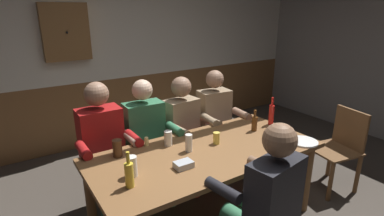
{
  "coord_description": "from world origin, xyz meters",
  "views": [
    {
      "loc": [
        -1.39,
        -1.72,
        1.89
      ],
      "look_at": [
        0.0,
        0.4,
        1.05
      ],
      "focal_mm": 28.3,
      "sensor_mm": 36.0,
      "label": 1
    }
  ],
  "objects_px": {
    "person_1": "(148,136)",
    "pint_glass_4": "(189,143)",
    "dining_table": "(206,160)",
    "wall_dart_cabinet": "(66,32)",
    "person_0": "(103,143)",
    "bottle_2": "(129,174)",
    "pint_glass_1": "(132,166)",
    "pint_glass_2": "(117,148)",
    "condiment_caddy": "(184,165)",
    "person_3": "(217,119)",
    "person_2": "(186,127)",
    "plate_0": "(304,142)",
    "table_candle": "(147,142)",
    "chair_empty_near_right": "(339,147)",
    "bottle_0": "(254,123)",
    "bottle_1": "(271,114)",
    "pint_glass_3": "(216,138)",
    "person_4": "(265,196)",
    "pint_glass_0": "(168,138)"
  },
  "relations": [
    {
      "from": "person_3",
      "to": "person_2",
      "type": "bearing_deg",
      "value": 7.18
    },
    {
      "from": "pint_glass_1",
      "to": "wall_dart_cabinet",
      "type": "relative_size",
      "value": 0.22
    },
    {
      "from": "plate_0",
      "to": "person_4",
      "type": "bearing_deg",
      "value": -157.75
    },
    {
      "from": "person_3",
      "to": "condiment_caddy",
      "type": "bearing_deg",
      "value": 46.41
    },
    {
      "from": "person_2",
      "to": "condiment_caddy",
      "type": "bearing_deg",
      "value": 51.59
    },
    {
      "from": "condiment_caddy",
      "to": "pint_glass_1",
      "type": "xyz_separation_m",
      "value": [
        -0.37,
        0.1,
        0.05
      ]
    },
    {
      "from": "bottle_2",
      "to": "bottle_0",
      "type": "bearing_deg",
      "value": 10.41
    },
    {
      "from": "bottle_2",
      "to": "wall_dart_cabinet",
      "type": "xyz_separation_m",
      "value": [
        0.17,
        2.34,
        0.78
      ]
    },
    {
      "from": "bottle_0",
      "to": "bottle_1",
      "type": "height_order",
      "value": "bottle_1"
    },
    {
      "from": "wall_dart_cabinet",
      "to": "plate_0",
      "type": "bearing_deg",
      "value": -60.64
    },
    {
      "from": "chair_empty_near_right",
      "to": "pint_glass_4",
      "type": "bearing_deg",
      "value": 88.53
    },
    {
      "from": "person_4",
      "to": "bottle_1",
      "type": "distance_m",
      "value": 1.26
    },
    {
      "from": "chair_empty_near_right",
      "to": "bottle_2",
      "type": "xyz_separation_m",
      "value": [
        -2.32,
        0.13,
        0.35
      ]
    },
    {
      "from": "person_0",
      "to": "person_2",
      "type": "xyz_separation_m",
      "value": [
        0.9,
        -0.02,
        -0.04
      ]
    },
    {
      "from": "table_candle",
      "to": "plate_0",
      "type": "bearing_deg",
      "value": -30.5
    },
    {
      "from": "bottle_2",
      "to": "condiment_caddy",
      "type": "bearing_deg",
      "value": 2.63
    },
    {
      "from": "dining_table",
      "to": "wall_dart_cabinet",
      "type": "xyz_separation_m",
      "value": [
        -0.59,
        2.18,
        0.97
      ]
    },
    {
      "from": "pint_glass_4",
      "to": "person_3",
      "type": "bearing_deg",
      "value": 38.26
    },
    {
      "from": "person_1",
      "to": "person_3",
      "type": "bearing_deg",
      "value": -177.33
    },
    {
      "from": "person_0",
      "to": "bottle_2",
      "type": "bearing_deg",
      "value": 84.16
    },
    {
      "from": "person_0",
      "to": "person_2",
      "type": "relative_size",
      "value": 1.05
    },
    {
      "from": "chair_empty_near_right",
      "to": "table_candle",
      "type": "xyz_separation_m",
      "value": [
        -1.94,
        0.66,
        0.3
      ]
    },
    {
      "from": "bottle_0",
      "to": "wall_dart_cabinet",
      "type": "relative_size",
      "value": 0.31
    },
    {
      "from": "condiment_caddy",
      "to": "person_0",
      "type": "bearing_deg",
      "value": 112.68
    },
    {
      "from": "condiment_caddy",
      "to": "bottle_1",
      "type": "xyz_separation_m",
      "value": [
        1.24,
        0.27,
        0.09
      ]
    },
    {
      "from": "person_0",
      "to": "bottle_0",
      "type": "xyz_separation_m",
      "value": [
        1.33,
        -0.61,
        0.11
      ]
    },
    {
      "from": "dining_table",
      "to": "plate_0",
      "type": "height_order",
      "value": "plate_0"
    },
    {
      "from": "person_2",
      "to": "pint_glass_1",
      "type": "distance_m",
      "value": 1.18
    },
    {
      "from": "person_1",
      "to": "bottle_1",
      "type": "distance_m",
      "value": 1.3
    },
    {
      "from": "condiment_caddy",
      "to": "bottle_2",
      "type": "relative_size",
      "value": 0.53
    },
    {
      "from": "person_2",
      "to": "pint_glass_0",
      "type": "relative_size",
      "value": 8.94
    },
    {
      "from": "pint_glass_1",
      "to": "pint_glass_2",
      "type": "xyz_separation_m",
      "value": [
        0.02,
        0.36,
        -0.01
      ]
    },
    {
      "from": "pint_glass_3",
      "to": "person_4",
      "type": "bearing_deg",
      "value": -102.49
    },
    {
      "from": "person_2",
      "to": "pint_glass_2",
      "type": "height_order",
      "value": "person_2"
    },
    {
      "from": "person_1",
      "to": "person_0",
      "type": "bearing_deg",
      "value": -0.08
    },
    {
      "from": "table_candle",
      "to": "bottle_1",
      "type": "height_order",
      "value": "bottle_1"
    },
    {
      "from": "person_0",
      "to": "table_candle",
      "type": "xyz_separation_m",
      "value": [
        0.29,
        -0.34,
        0.07
      ]
    },
    {
      "from": "bottle_2",
      "to": "pint_glass_1",
      "type": "bearing_deg",
      "value": 60.11
    },
    {
      "from": "pint_glass_1",
      "to": "pint_glass_2",
      "type": "height_order",
      "value": "pint_glass_1"
    },
    {
      "from": "person_0",
      "to": "table_candle",
      "type": "relative_size",
      "value": 15.86
    },
    {
      "from": "person_1",
      "to": "condiment_caddy",
      "type": "bearing_deg",
      "value": 86.12
    },
    {
      "from": "person_2",
      "to": "pint_glass_4",
      "type": "height_order",
      "value": "person_2"
    },
    {
      "from": "condiment_caddy",
      "to": "bottle_1",
      "type": "relative_size",
      "value": 0.48
    },
    {
      "from": "condiment_caddy",
      "to": "wall_dart_cabinet",
      "type": "bearing_deg",
      "value": 96.64
    },
    {
      "from": "pint_glass_1",
      "to": "pint_glass_3",
      "type": "relative_size",
      "value": 1.44
    },
    {
      "from": "person_4",
      "to": "pint_glass_1",
      "type": "distance_m",
      "value": 0.95
    },
    {
      "from": "person_0",
      "to": "pint_glass_4",
      "type": "height_order",
      "value": "person_0"
    },
    {
      "from": "person_3",
      "to": "chair_empty_near_right",
      "type": "xyz_separation_m",
      "value": [
        0.89,
        -0.99,
        -0.2
      ]
    },
    {
      "from": "condiment_caddy",
      "to": "pint_glass_3",
      "type": "height_order",
      "value": "pint_glass_3"
    },
    {
      "from": "person_1",
      "to": "pint_glass_4",
      "type": "relative_size",
      "value": 8.05
    }
  ]
}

